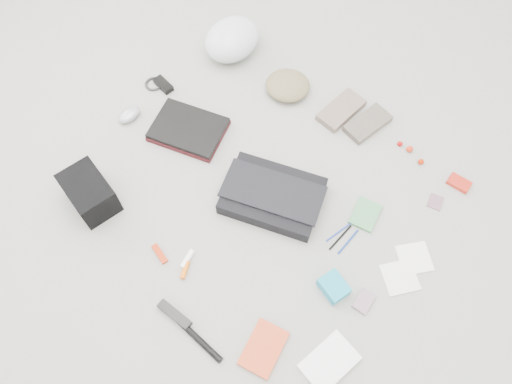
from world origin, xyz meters
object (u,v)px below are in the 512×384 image
Objects in this scene: laptop at (188,128)px; accordion_wallet at (334,287)px; camera_bag at (89,193)px; bike_helmet at (232,39)px; messenger_bag at (273,196)px; book_red at (264,348)px.

accordion_wallet is at bearing -28.56° from laptop.
camera_bag reaches higher than laptop.
accordion_wallet is (1.03, -0.77, -0.06)m from bike_helmet.
bike_helmet is at bearing 90.74° from laptop.
accordion_wallet is at bearing -39.81° from messenger_bag.
camera_bag is at bearing -80.83° from bike_helmet.
bike_helmet reaches higher than camera_bag.
messenger_bag is 1.76× the size of camera_bag.
bike_helmet reaches higher than accordion_wallet.
messenger_bag is at bearing -34.02° from bike_helmet.
camera_bag reaches higher than book_red.
accordion_wallet is (0.09, 0.34, 0.02)m from book_red.
laptop is 1.07× the size of bike_helmet.
bike_helmet is 1.30× the size of camera_bag.
book_red is at bearing 11.59° from camera_bag.
bike_helmet is at bearing 164.91° from accordion_wallet.
messenger_bag is 0.85m from bike_helmet.
camera_bag is (-0.11, -0.50, 0.04)m from laptop.
accordion_wallet is at bearing 67.27° from book_red.
laptop is at bearing -68.03° from bike_helmet.
bike_helmet is 1.28m from accordion_wallet.
messenger_bag is 0.45m from accordion_wallet.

